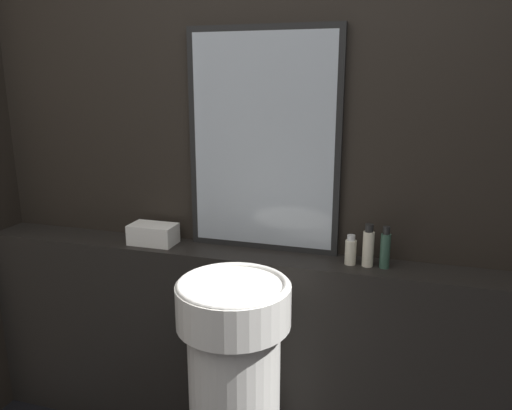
{
  "coord_description": "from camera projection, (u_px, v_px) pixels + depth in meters",
  "views": [
    {
      "loc": [
        0.61,
        -0.34,
        1.6
      ],
      "look_at": [
        0.07,
        1.43,
        1.13
      ],
      "focal_mm": 35.0,
      "sensor_mm": 36.0,
      "label": 1
    }
  ],
  "objects": [
    {
      "name": "lotion_bottle",
      "position": [
        385.0,
        249.0,
        1.91
      ],
      "size": [
        0.04,
        0.04,
        0.17
      ],
      "color": "#2D4C3D",
      "rests_on": "vanity_counter"
    },
    {
      "name": "pedestal_sink",
      "position": [
        234.0,
        390.0,
        1.82
      ],
      "size": [
        0.4,
        0.4,
        0.92
      ],
      "color": "silver",
      "rests_on": "ground_plane"
    },
    {
      "name": "towel_stack",
      "position": [
        153.0,
        234.0,
        2.19
      ],
      "size": [
        0.2,
        0.12,
        0.09
      ],
      "color": "white",
      "rests_on": "vanity_counter"
    },
    {
      "name": "wall_back",
      "position": [
        257.0,
        164.0,
        2.11
      ],
      "size": [
        8.0,
        0.06,
        2.5
      ],
      "color": "black",
      "rests_on": "ground_plane"
    },
    {
      "name": "shampoo_bottle",
      "position": [
        351.0,
        251.0,
        1.95
      ],
      "size": [
        0.04,
        0.04,
        0.12
      ],
      "color": "beige",
      "rests_on": "vanity_counter"
    },
    {
      "name": "conditioner_bottle",
      "position": [
        368.0,
        247.0,
        1.92
      ],
      "size": [
        0.04,
        0.04,
        0.17
      ],
      "color": "beige",
      "rests_on": "vanity_counter"
    },
    {
      "name": "vanity_counter",
      "position": [
        248.0,
        349.0,
        2.19
      ],
      "size": [
        2.47,
        0.2,
        0.89
      ],
      "color": "black",
      "rests_on": "ground_plane"
    },
    {
      "name": "mirror",
      "position": [
        263.0,
        142.0,
        2.03
      ],
      "size": [
        0.64,
        0.03,
        0.91
      ],
      "color": "black",
      "rests_on": "vanity_counter"
    }
  ]
}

